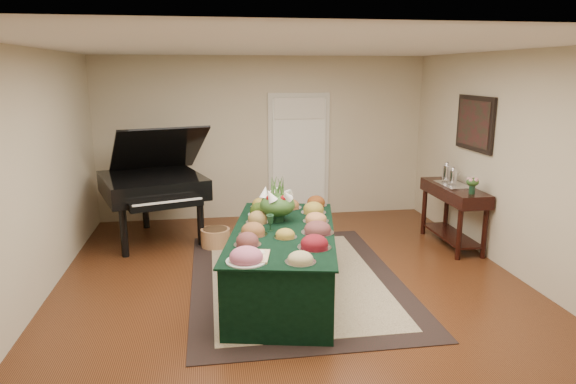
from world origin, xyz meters
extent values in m
plane|color=black|center=(0.00, 0.00, 0.00)|extent=(6.00, 6.00, 0.00)
cube|color=black|center=(0.07, 0.15, 0.01)|extent=(2.47, 3.46, 0.01)
cube|color=beige|center=(0.07, 0.15, 0.01)|extent=(1.98, 2.97, 0.01)
cube|color=beige|center=(0.60, 2.98, 1.05)|extent=(1.05, 0.04, 2.10)
cube|color=white|center=(0.60, 2.96, 1.00)|extent=(0.90, 0.06, 2.00)
cube|color=black|center=(-0.14, -0.24, 0.37)|extent=(1.48, 2.44, 0.74)
cube|color=black|center=(-0.14, -0.24, 0.74)|extent=(1.55, 2.51, 0.02)
cylinder|color=silver|center=(0.43, 0.72, 0.76)|extent=(0.28, 0.28, 0.01)
ellipsoid|color=brown|center=(0.43, 0.72, 0.81)|extent=(0.23, 0.23, 0.09)
cylinder|color=silver|center=(-0.34, 0.40, 0.76)|extent=(0.26, 0.26, 0.01)
ellipsoid|color=#354F14|center=(-0.34, 0.40, 0.82)|extent=(0.21, 0.21, 0.11)
cylinder|color=silver|center=(-0.16, -0.52, 0.76)|extent=(0.25, 0.25, 0.01)
ellipsoid|color=#A58A30|center=(-0.16, -0.52, 0.80)|extent=(0.20, 0.20, 0.07)
cylinder|color=silver|center=(0.07, 0.66, 0.76)|extent=(0.32, 0.32, 0.01)
ellipsoid|color=brown|center=(0.07, 0.66, 0.81)|extent=(0.26, 0.26, 0.08)
cylinder|color=silver|center=(-0.61, -1.14, 0.76)|extent=(0.38, 0.38, 0.01)
ellipsoid|color=#D1688B|center=(-0.61, -1.14, 0.81)|extent=(0.31, 0.31, 0.10)
cylinder|color=silver|center=(0.33, 0.38, 0.76)|extent=(0.31, 0.31, 0.01)
ellipsoid|color=#A58A30|center=(0.33, 0.38, 0.81)|extent=(0.25, 0.25, 0.10)
cylinder|color=silver|center=(0.08, -0.87, 0.76)|extent=(0.34, 0.34, 0.01)
ellipsoid|color=maroon|center=(0.08, -0.87, 0.81)|extent=(0.27, 0.27, 0.09)
cylinder|color=silver|center=(-0.56, -0.69, 0.76)|extent=(0.28, 0.28, 0.01)
ellipsoid|color=brown|center=(-0.56, -0.69, 0.81)|extent=(0.23, 0.23, 0.09)
cylinder|color=silver|center=(0.21, -0.40, 0.76)|extent=(0.35, 0.35, 0.01)
ellipsoid|color=brown|center=(0.21, -0.40, 0.81)|extent=(0.29, 0.29, 0.09)
cylinder|color=silver|center=(-0.29, 0.75, 0.76)|extent=(0.25, 0.25, 0.01)
ellipsoid|color=#A58A30|center=(-0.29, 0.75, 0.81)|extent=(0.20, 0.20, 0.08)
cylinder|color=silver|center=(-0.12, -1.24, 0.76)|extent=(0.29, 0.29, 0.01)
ellipsoid|color=#CAB97E|center=(-0.12, -1.24, 0.80)|extent=(0.23, 0.23, 0.07)
cylinder|color=silver|center=(0.28, 0.01, 0.76)|extent=(0.30, 0.30, 0.01)
ellipsoid|color=#D9894E|center=(0.28, 0.01, 0.80)|extent=(0.25, 0.25, 0.07)
cylinder|color=silver|center=(-0.39, 0.08, 0.76)|extent=(0.27, 0.27, 0.01)
ellipsoid|color=#A37B41|center=(-0.39, 0.08, 0.81)|extent=(0.22, 0.22, 0.10)
cylinder|color=silver|center=(-0.48, -0.37, 0.76)|extent=(0.31, 0.31, 0.01)
ellipsoid|color=brown|center=(-0.48, -0.37, 0.81)|extent=(0.25, 0.25, 0.09)
cube|color=tan|center=(-0.57, -1.03, 0.76)|extent=(0.41, 0.41, 0.02)
ellipsoid|color=white|center=(-0.62, -0.98, 0.81)|extent=(0.14, 0.14, 0.08)
ellipsoid|color=white|center=(-0.47, -0.99, 0.81)|extent=(0.12, 0.12, 0.07)
cube|color=gold|center=(-0.53, -1.12, 0.80)|extent=(0.10, 0.08, 0.05)
cylinder|color=black|center=(-0.15, 0.11, 0.83)|extent=(0.16, 0.16, 0.16)
ellipsoid|color=#2C5020|center=(-0.15, 0.11, 0.95)|extent=(0.41, 0.41, 0.26)
cylinder|color=black|center=(-2.08, 1.27, 0.34)|extent=(0.10, 0.10, 0.68)
cylinder|color=black|center=(-1.07, 1.60, 0.34)|extent=(0.10, 0.10, 0.68)
cylinder|color=black|center=(-1.95, 2.58, 0.34)|extent=(0.10, 0.10, 0.68)
cube|color=black|center=(-1.75, 1.99, 0.82)|extent=(1.74, 1.80, 0.29)
cube|color=black|center=(-1.50, 1.20, 0.73)|extent=(0.99, 0.51, 0.10)
cube|color=black|center=(-1.66, 2.18, 1.32)|extent=(1.56, 1.40, 0.75)
cylinder|color=#A36D41|center=(-0.86, 1.49, 0.13)|extent=(0.42, 0.42, 0.26)
cylinder|color=black|center=(2.31, 0.47, 0.35)|extent=(0.07, 0.07, 0.69)
cylinder|color=black|center=(2.68, 0.47, 0.35)|extent=(0.07, 0.07, 0.69)
cylinder|color=black|center=(2.31, 1.61, 0.35)|extent=(0.07, 0.07, 0.69)
cylinder|color=black|center=(2.68, 1.61, 0.35)|extent=(0.07, 0.07, 0.69)
cube|color=black|center=(2.50, 1.04, 0.78)|extent=(0.45, 1.34, 0.18)
cube|color=black|center=(2.50, 1.04, 0.15)|extent=(0.38, 1.18, 0.03)
cube|color=silver|center=(2.50, 1.10, 0.88)|extent=(0.34, 0.58, 0.02)
cylinder|color=black|center=(2.50, 0.57, 0.93)|extent=(0.08, 0.08, 0.12)
ellipsoid|color=pink|center=(2.50, 0.57, 1.04)|extent=(0.18, 0.18, 0.12)
cube|color=black|center=(2.72, 1.04, 1.75)|extent=(0.04, 0.95, 0.75)
cube|color=#451219|center=(2.69, 1.04, 1.75)|extent=(0.01, 0.82, 0.62)
camera|label=1|loc=(-0.91, -5.56, 2.45)|focal=32.00mm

